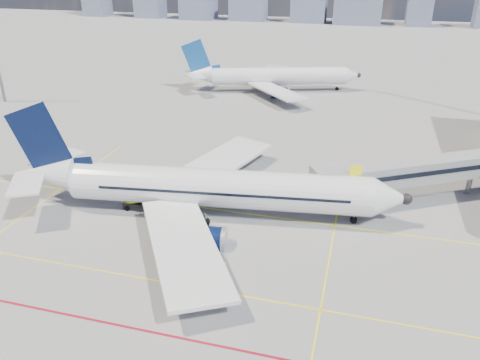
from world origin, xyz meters
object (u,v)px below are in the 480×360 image
object	(u,v)px
main_aircraft	(202,188)
ramp_worker	(225,270)
baggage_tug	(188,245)
cargo_dolly	(177,235)
belt_loader	(145,204)
second_aircraft	(271,76)

from	to	relation	value
main_aircraft	ramp_worker	xyz separation A→B (m)	(5.87, -10.66, -2.42)
main_aircraft	baggage_tug	bearing A→B (deg)	-88.64
main_aircraft	baggage_tug	distance (m)	8.25
cargo_dolly	ramp_worker	xyz separation A→B (m)	(6.26, -4.02, -0.22)
main_aircraft	belt_loader	size ratio (longest dim) A/B	6.74
baggage_tug	cargo_dolly	bearing A→B (deg)	169.31
belt_loader	ramp_worker	xyz separation A→B (m)	(12.60, -9.79, 0.11)
main_aircraft	baggage_tug	size ratio (longest dim) A/B	15.46
belt_loader	second_aircraft	bearing A→B (deg)	84.52
cargo_dolly	belt_loader	bearing A→B (deg)	133.10
main_aircraft	belt_loader	world-z (taller)	main_aircraft
main_aircraft	cargo_dolly	world-z (taller)	main_aircraft
cargo_dolly	belt_loader	distance (m)	8.58
second_aircraft	ramp_worker	distance (m)	67.08
main_aircraft	cargo_dolly	size ratio (longest dim) A/B	12.66
cargo_dolly	belt_loader	size ratio (longest dim) A/B	0.53
main_aircraft	second_aircraft	size ratio (longest dim) A/B	1.17
belt_loader	cargo_dolly	bearing A→B (deg)	-45.00
main_aircraft	ramp_worker	world-z (taller)	main_aircraft
second_aircraft	baggage_tug	xyz separation A→B (m)	(5.19, -63.45, -2.39)
cargo_dolly	ramp_worker	distance (m)	7.44
cargo_dolly	ramp_worker	world-z (taller)	cargo_dolly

